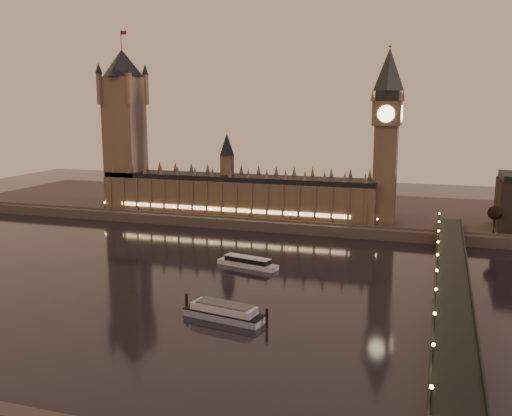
{
  "coord_description": "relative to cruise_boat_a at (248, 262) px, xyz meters",
  "views": [
    {
      "loc": [
        85.2,
        -221.42,
        76.71
      ],
      "look_at": [
        1.66,
        35.0,
        27.18
      ],
      "focal_mm": 40.0,
      "sensor_mm": 36.0,
      "label": 1
    }
  ],
  "objects": [
    {
      "name": "westminster_bridge",
      "position": [
        91.55,
        -26.82,
        3.36
      ],
      "size": [
        13.2,
        260.0,
        15.3
      ],
      "color": "black",
      "rests_on": "ground"
    },
    {
      "name": "bare_tree_0",
      "position": [
        115.76,
        82.18,
        13.96
      ],
      "size": [
        6.65,
        6.65,
        13.53
      ],
      "color": "black",
      "rests_on": "ground"
    },
    {
      "name": "palace_of_westminster",
      "position": [
        -40.19,
        94.17,
        19.55
      ],
      "size": [
        180.0,
        26.62,
        52.0
      ],
      "color": "brown",
      "rests_on": "ground"
    },
    {
      "name": "big_ben",
      "position": [
        53.92,
        94.17,
        61.79
      ],
      "size": [
        17.68,
        17.68,
        104.0
      ],
      "color": "brown",
      "rests_on": "ground"
    },
    {
      "name": "far_embankment",
      "position": [
        29.94,
        138.18,
        0.84
      ],
      "size": [
        560.0,
        130.0,
        6.0
      ],
      "primitive_type": "cube",
      "color": "#423D35",
      "rests_on": "ground"
    },
    {
      "name": "victoria_tower",
      "position": [
        -120.06,
        94.18,
        63.63
      ],
      "size": [
        31.68,
        31.68,
        118.0
      ],
      "color": "brown",
      "rests_on": "ground"
    },
    {
      "name": "cruise_boat_a",
      "position": [
        0.0,
        0.0,
        0.0
      ],
      "size": [
        31.36,
        13.37,
        4.9
      ],
      "rotation": [
        0.0,
        0.0,
        -0.23
      ],
      "color": "silver",
      "rests_on": "ground"
    },
    {
      "name": "moored_barge",
      "position": [
        13.7,
        -66.04,
        0.53
      ],
      "size": [
        34.34,
        13.36,
        6.38
      ],
      "rotation": [
        0.0,
        0.0,
        -0.17
      ],
      "color": "#8B9AB1",
      "rests_on": "ground"
    },
    {
      "name": "ground",
      "position": [
        -0.06,
        -26.82,
        -2.16
      ],
      "size": [
        700.0,
        700.0,
        0.0
      ],
      "primitive_type": "plane",
      "color": "black",
      "rests_on": "ground"
    }
  ]
}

